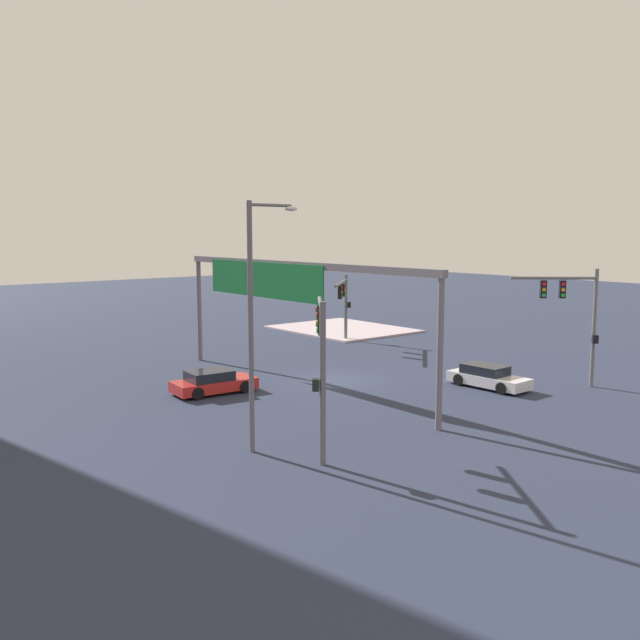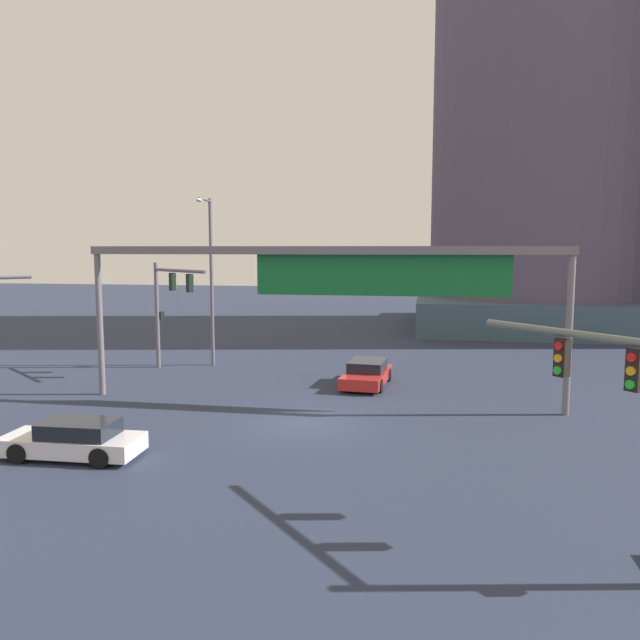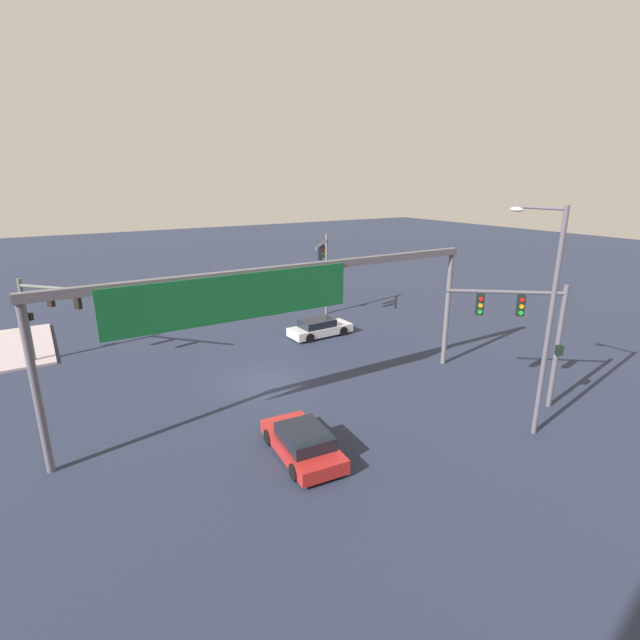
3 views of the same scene
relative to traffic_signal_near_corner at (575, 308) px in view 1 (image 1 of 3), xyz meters
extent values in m
plane|color=#293147|center=(9.29, 8.78, -4.27)|extent=(168.73, 168.73, 0.00)
cube|color=#BDACB6|center=(23.97, -4.44, -4.19)|extent=(10.80, 8.91, 0.15)
cylinder|color=slate|center=(-0.70, -0.81, -1.07)|extent=(0.21, 0.21, 6.39)
cylinder|color=slate|center=(0.81, 0.88, 1.62)|extent=(3.14, 3.48, 0.16)
cube|color=black|center=(0.48, 0.51, 1.02)|extent=(0.41, 0.41, 0.95)
cylinder|color=red|center=(0.36, 0.61, 1.31)|extent=(0.18, 0.19, 0.20)
cylinder|color=orange|center=(0.36, 0.61, 1.01)|extent=(0.18, 0.19, 0.20)
cylinder|color=green|center=(0.36, 0.61, 0.71)|extent=(0.18, 0.19, 0.20)
cube|color=black|center=(1.15, 1.26, 1.02)|extent=(0.41, 0.41, 0.95)
cylinder|color=red|center=(1.03, 1.36, 1.31)|extent=(0.18, 0.19, 0.20)
cylinder|color=orange|center=(1.03, 1.36, 1.01)|extent=(0.18, 0.19, 0.20)
cylinder|color=green|center=(1.03, 1.36, 0.71)|extent=(0.18, 0.19, 0.20)
cube|color=black|center=(-0.89, -0.64, -1.63)|extent=(0.38, 0.38, 0.44)
cylinder|color=slate|center=(19.71, -1.06, -1.74)|extent=(0.25, 0.25, 5.05)
cylinder|color=slate|center=(17.62, 1.25, 0.40)|extent=(4.32, 4.75, 0.19)
cube|color=black|center=(18.37, 0.43, -0.22)|extent=(0.41, 0.41, 0.95)
cylinder|color=red|center=(18.25, 0.32, 0.07)|extent=(0.18, 0.19, 0.20)
cylinder|color=orange|center=(18.25, 0.32, -0.23)|extent=(0.18, 0.19, 0.20)
cylinder|color=green|center=(18.25, 0.32, -0.53)|extent=(0.18, 0.19, 0.20)
cube|color=black|center=(17.13, 1.80, -0.22)|extent=(0.41, 0.41, 0.95)
cylinder|color=red|center=(17.01, 1.69, 0.07)|extent=(0.18, 0.19, 0.20)
cylinder|color=orange|center=(17.01, 1.69, -0.23)|extent=(0.18, 0.19, 0.20)
cylinder|color=green|center=(17.01, 1.69, -0.53)|extent=(0.18, 0.19, 0.20)
cube|color=black|center=(19.52, -1.24, -1.52)|extent=(0.38, 0.38, 0.44)
cylinder|color=#5F5A66|center=(-1.10, 18.38, -1.31)|extent=(0.23, 0.23, 5.92)
cylinder|color=#5F5A66|center=(0.94, 16.78, 1.27)|extent=(4.20, 3.33, 0.17)
cube|color=black|center=(0.36, 17.24, 0.66)|extent=(0.41, 0.40, 0.95)
cylinder|color=red|center=(0.46, 17.37, 0.95)|extent=(0.19, 0.17, 0.20)
cylinder|color=orange|center=(0.46, 17.37, 0.65)|extent=(0.19, 0.17, 0.20)
cylinder|color=green|center=(0.46, 17.37, 0.35)|extent=(0.19, 0.17, 0.20)
cube|color=black|center=(1.78, 16.13, 0.66)|extent=(0.41, 0.40, 0.95)
cylinder|color=red|center=(1.88, 16.26, 0.95)|extent=(0.19, 0.17, 0.20)
cylinder|color=orange|center=(1.88, 16.26, 0.65)|extent=(0.19, 0.17, 0.20)
cylinder|color=green|center=(1.88, 16.26, 0.35)|extent=(0.19, 0.17, 0.20)
cube|color=black|center=(-0.95, 18.58, -1.33)|extent=(0.38, 0.37, 0.44)
cylinder|color=#5F5A66|center=(1.72, 19.54, 0.47)|extent=(0.20, 0.20, 9.49)
cylinder|color=#5F5A66|center=(1.79, 18.54, 5.07)|extent=(0.26, 2.01, 0.12)
ellipsoid|color=silver|center=(1.86, 17.54, 4.97)|extent=(0.34, 0.62, 0.20)
cylinder|color=slate|center=(-0.85, 11.81, -1.05)|extent=(0.28, 0.28, 6.44)
cylinder|color=slate|center=(19.44, 11.81, -1.05)|extent=(0.28, 0.28, 6.44)
cube|color=slate|center=(9.29, 11.81, 2.35)|extent=(20.68, 0.35, 0.35)
cube|color=#14652F|center=(11.89, 12.03, 1.42)|extent=(10.68, 0.08, 1.96)
cube|color=silver|center=(2.66, 3.70, -3.83)|extent=(4.47, 1.82, 0.55)
cube|color=black|center=(2.93, 3.70, -3.31)|extent=(2.34, 1.56, 0.50)
cylinder|color=black|center=(1.31, 2.87, -3.95)|extent=(0.65, 0.24, 0.64)
cylinder|color=black|center=(1.27, 4.46, -3.95)|extent=(0.65, 0.24, 0.64)
cylinder|color=black|center=(4.05, 2.94, -3.95)|extent=(0.65, 0.24, 0.64)
cylinder|color=black|center=(4.01, 4.53, -3.95)|extent=(0.65, 0.24, 0.64)
cube|color=red|center=(10.97, 15.77, -3.83)|extent=(2.26, 4.43, 0.55)
cube|color=black|center=(10.99, 16.03, -3.31)|extent=(1.86, 2.36, 0.50)
cylinder|color=black|center=(11.73, 14.37, -3.95)|extent=(0.28, 0.66, 0.64)
cylinder|color=black|center=(9.97, 14.53, -3.95)|extent=(0.28, 0.66, 0.64)
cylinder|color=black|center=(11.97, 17.01, -3.95)|extent=(0.28, 0.66, 0.64)
cylinder|color=black|center=(10.20, 17.17, -3.95)|extent=(0.28, 0.66, 0.64)
camera|label=1|loc=(-19.45, 33.49, 4.11)|focal=38.33mm
camera|label=2|loc=(13.86, -13.83, 2.42)|focal=34.54mm
camera|label=3|loc=(18.77, 29.77, 6.10)|focal=26.13mm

